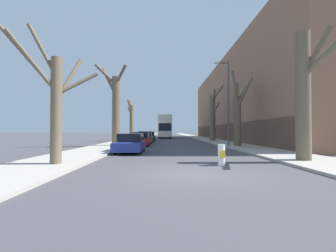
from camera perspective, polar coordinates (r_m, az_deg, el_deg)
name	(u,v)px	position (r m, az deg, el deg)	size (l,w,h in m)	color
ground_plane	(192,174)	(8.08, 6.13, -12.04)	(300.00, 300.00, 0.00)	#424247
sidewalk_left	(145,136)	(58.13, -5.93, -2.60)	(3.49, 120.00, 0.12)	#A39E93
sidewalk_right	(193,136)	(58.33, 6.26, -2.60)	(3.49, 120.00, 0.12)	#A39E93
building_facade_right	(249,102)	(39.60, 19.83, 5.87)	(10.08, 46.51, 12.67)	#93664C
street_tree_left_0	(54,99)	(10.84, -27.00, 6.05)	(4.03, 2.64, 6.18)	brown
street_tree_left_1	(116,107)	(22.07, -13.19, 4.61)	(3.13, 1.55, 7.73)	brown
street_tree_left_2	(131,121)	(32.76, -9.32, 1.36)	(0.97, 2.93, 6.05)	brown
street_tree_right_0	(305,92)	(12.70, 31.44, 7.39)	(2.06, 2.27, 6.32)	brown
street_tree_right_1	(238,114)	(21.97, 17.27, 2.96)	(2.18, 3.63, 7.53)	brown
street_tree_right_2	(213,116)	(31.85, 11.32, 2.51)	(2.39, 3.10, 8.20)	brown
double_decker_bus	(165,126)	(46.42, -0.77, 0.09)	(2.62, 10.76, 4.49)	silver
parked_car_0	(131,143)	(15.93, -9.49, -4.39)	(1.80, 4.15, 1.31)	navy
parked_car_1	(141,139)	(22.45, -6.94, -3.40)	(1.71, 4.06, 1.36)	maroon
parked_car_2	(145,138)	(27.58, -5.78, -2.93)	(1.71, 4.18, 1.43)	#4C5156
parked_car_3	(149,137)	(33.12, -4.94, -2.68)	(1.84, 4.22, 1.37)	black
lamp_post	(227,99)	(21.73, 14.83, 6.64)	(1.40, 0.20, 8.00)	#4C4F54
traffic_bollard	(221,155)	(10.13, 13.42, -7.16)	(0.31, 0.32, 0.92)	white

